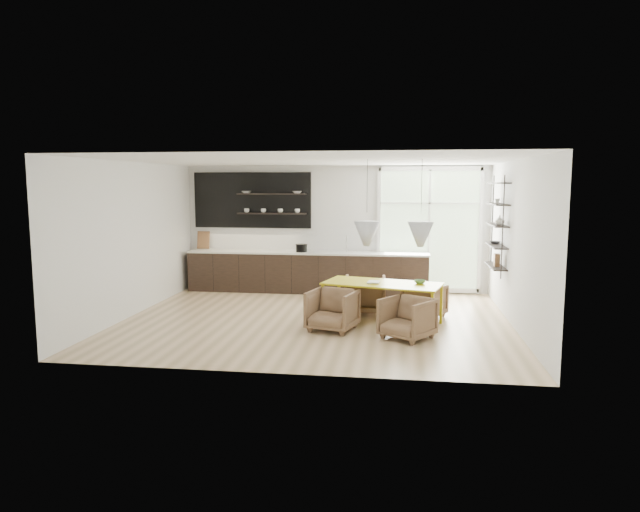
{
  "coord_description": "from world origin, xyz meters",
  "views": [
    {
      "loc": [
        1.52,
        -10.12,
        2.5
      ],
      "look_at": [
        -0.01,
        0.6,
        1.11
      ],
      "focal_mm": 32.0,
      "sensor_mm": 36.0,
      "label": 1
    }
  ],
  "objects_px": {
    "dining_table": "(382,286)",
    "armchair_back_right": "(425,301)",
    "armchair_front_right": "(407,318)",
    "wire_stool": "(335,304)",
    "armchair_back_left": "(365,295)",
    "armchair_front_left": "(332,310)"
  },
  "relations": [
    {
      "from": "armchair_front_right",
      "to": "wire_stool",
      "type": "relative_size",
      "value": 1.64
    },
    {
      "from": "armchair_back_left",
      "to": "armchair_front_left",
      "type": "relative_size",
      "value": 1.03
    },
    {
      "from": "armchair_front_left",
      "to": "wire_stool",
      "type": "bearing_deg",
      "value": 108.56
    },
    {
      "from": "armchair_front_right",
      "to": "dining_table",
      "type": "bearing_deg",
      "value": 149.26
    },
    {
      "from": "armchair_back_left",
      "to": "armchair_back_right",
      "type": "bearing_deg",
      "value": 169.45
    },
    {
      "from": "armchair_back_right",
      "to": "armchair_front_right",
      "type": "bearing_deg",
      "value": 108.15
    },
    {
      "from": "armchair_front_right",
      "to": "wire_stool",
      "type": "bearing_deg",
      "value": 172.96
    },
    {
      "from": "armchair_front_right",
      "to": "wire_stool",
      "type": "distance_m",
      "value": 1.73
    },
    {
      "from": "armchair_front_left",
      "to": "armchair_front_right",
      "type": "distance_m",
      "value": 1.31
    },
    {
      "from": "dining_table",
      "to": "armchair_front_left",
      "type": "xyz_separation_m",
      "value": [
        -0.82,
        -0.57,
        -0.34
      ]
    },
    {
      "from": "armchair_back_left",
      "to": "armchair_front_right",
      "type": "bearing_deg",
      "value": 112.05
    },
    {
      "from": "dining_table",
      "to": "armchair_back_right",
      "type": "bearing_deg",
      "value": 53.38
    },
    {
      "from": "dining_table",
      "to": "armchair_front_right",
      "type": "height_order",
      "value": "dining_table"
    },
    {
      "from": "armchair_back_right",
      "to": "wire_stool",
      "type": "relative_size",
      "value": 1.52
    },
    {
      "from": "dining_table",
      "to": "armchair_back_right",
      "type": "xyz_separation_m",
      "value": [
        0.77,
        0.63,
        -0.38
      ]
    },
    {
      "from": "armchair_back_left",
      "to": "armchair_front_left",
      "type": "xyz_separation_m",
      "value": [
        -0.47,
        -1.35,
        -0.01
      ]
    },
    {
      "from": "armchair_back_right",
      "to": "armchair_front_left",
      "type": "xyz_separation_m",
      "value": [
        -1.6,
        -1.2,
        0.04
      ]
    },
    {
      "from": "armchair_back_left",
      "to": "armchair_back_right",
      "type": "height_order",
      "value": "armchair_back_left"
    },
    {
      "from": "dining_table",
      "to": "armchair_front_right",
      "type": "distance_m",
      "value": 1.08
    },
    {
      "from": "armchair_back_left",
      "to": "armchair_front_left",
      "type": "bearing_deg",
      "value": 68.13
    },
    {
      "from": "armchair_back_left",
      "to": "wire_stool",
      "type": "distance_m",
      "value": 0.77
    },
    {
      "from": "armchair_front_left",
      "to": "armchair_front_right",
      "type": "bearing_deg",
      "value": -0.57
    }
  ]
}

